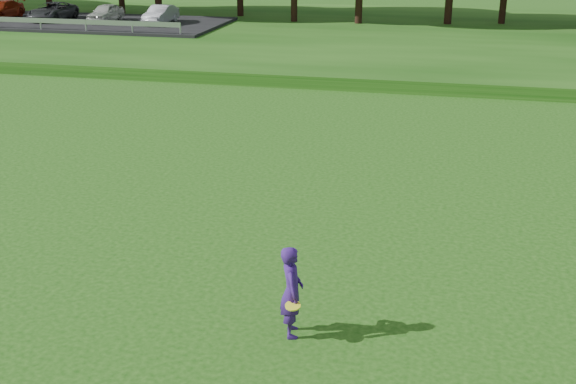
# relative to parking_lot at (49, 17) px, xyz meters

# --- Properties ---
(ground) EXTENTS (140.00, 140.00, 0.00)m
(ground) POSITION_rel_parking_lot_xyz_m (24.16, -32.81, -1.03)
(ground) COLOR #16470D
(ground) RESTS_ON ground
(berm) EXTENTS (130.00, 30.00, 0.60)m
(berm) POSITION_rel_parking_lot_xyz_m (24.16, 1.19, -0.73)
(berm) COLOR #16470D
(berm) RESTS_ON ground
(walking_path) EXTENTS (130.00, 1.60, 0.04)m
(walking_path) POSITION_rel_parking_lot_xyz_m (24.16, -12.81, -1.01)
(walking_path) COLOR gray
(walking_path) RESTS_ON ground
(parking_lot) EXTENTS (24.00, 9.00, 1.38)m
(parking_lot) POSITION_rel_parking_lot_xyz_m (0.00, 0.00, 0.00)
(parking_lot) COLOR black
(parking_lot) RESTS_ON berm
(woman) EXTENTS (0.60, 0.80, 1.79)m
(woman) POSITION_rel_parking_lot_xyz_m (25.02, -34.37, -0.14)
(woman) COLOR #381973
(woman) RESTS_ON ground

